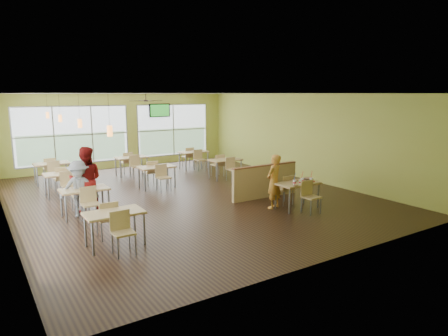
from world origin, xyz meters
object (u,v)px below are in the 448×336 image
Objects in this scene: man_plaid at (274,182)px; food_basket at (308,179)px; main_table at (297,187)px; half_wall_divider at (265,181)px.

food_basket is (1.02, -0.31, 0.02)m from man_plaid.
food_basket is (0.49, 0.08, 0.15)m from main_table.
main_table reaches higher than food_basket.
food_basket is at bearing 143.65° from man_plaid.
main_table is 0.52m from food_basket.
half_wall_divider is 1.56× the size of man_plaid.
half_wall_divider is at bearing -135.96° from man_plaid.
half_wall_divider is 1.21m from man_plaid.
half_wall_divider is at bearing 90.00° from main_table.
man_plaid is (-0.53, -1.06, 0.24)m from half_wall_divider.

